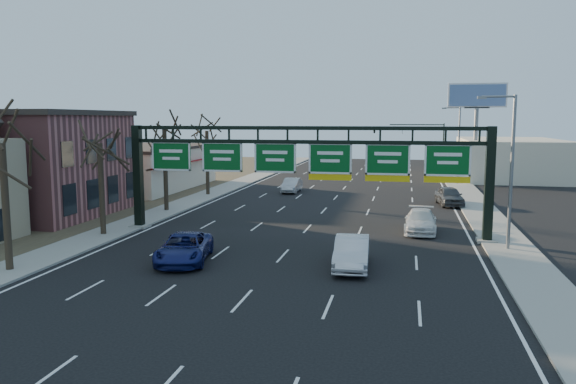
% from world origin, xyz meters
% --- Properties ---
extents(ground, '(160.00, 160.00, 0.00)m').
position_xyz_m(ground, '(0.00, 0.00, 0.00)').
color(ground, black).
rests_on(ground, ground).
extents(sidewalk_left, '(3.00, 120.00, 0.12)m').
position_xyz_m(sidewalk_left, '(-12.80, 20.00, 0.06)').
color(sidewalk_left, gray).
rests_on(sidewalk_left, ground).
extents(sidewalk_right, '(3.00, 120.00, 0.12)m').
position_xyz_m(sidewalk_right, '(12.80, 20.00, 0.06)').
color(sidewalk_right, gray).
rests_on(sidewalk_right, ground).
extents(dirt_strip_left, '(21.00, 120.00, 0.06)m').
position_xyz_m(dirt_strip_left, '(-25.00, 20.00, 0.03)').
color(dirt_strip_left, '#473D2B').
rests_on(dirt_strip_left, ground).
extents(lane_markings, '(21.60, 120.00, 0.01)m').
position_xyz_m(lane_markings, '(0.00, 20.00, 0.01)').
color(lane_markings, white).
rests_on(lane_markings, ground).
extents(sign_gantry, '(24.60, 1.20, 7.20)m').
position_xyz_m(sign_gantry, '(0.16, 8.00, 4.63)').
color(sign_gantry, black).
rests_on(sign_gantry, ground).
extents(brick_block, '(10.40, 12.40, 8.30)m').
position_xyz_m(brick_block, '(-21.50, 11.00, 4.16)').
color(brick_block, '#9C5555').
rests_on(brick_block, ground).
extents(cream_strip, '(10.90, 18.40, 4.70)m').
position_xyz_m(cream_strip, '(-21.48, 29.00, 2.36)').
color(cream_strip, beige).
rests_on(cream_strip, ground).
extents(building_right_distant, '(12.00, 20.00, 5.00)m').
position_xyz_m(building_right_distant, '(20.00, 50.00, 2.50)').
color(building_right_distant, beige).
rests_on(building_right_distant, ground).
extents(tree_near, '(3.60, 3.60, 8.86)m').
position_xyz_m(tree_near, '(-12.80, -4.00, 7.48)').
color(tree_near, '#2D2519').
rests_on(tree_near, sidewalk_left).
extents(tree_gantry, '(3.60, 3.60, 8.48)m').
position_xyz_m(tree_gantry, '(-12.80, 5.00, 7.11)').
color(tree_gantry, '#2D2519').
rests_on(tree_gantry, sidewalk_left).
extents(tree_mid, '(3.60, 3.60, 9.24)m').
position_xyz_m(tree_mid, '(-12.80, 15.00, 7.85)').
color(tree_mid, '#2D2519').
rests_on(tree_mid, sidewalk_left).
extents(tree_far, '(3.60, 3.60, 8.86)m').
position_xyz_m(tree_far, '(-12.80, 25.00, 7.48)').
color(tree_far, '#2D2519').
rests_on(tree_far, sidewalk_left).
extents(streetlight_near, '(2.15, 0.22, 9.00)m').
position_xyz_m(streetlight_near, '(12.47, 6.00, 5.08)').
color(streetlight_near, slate).
rests_on(streetlight_near, sidewalk_right).
extents(streetlight_far, '(2.15, 0.22, 9.00)m').
position_xyz_m(streetlight_far, '(12.47, 40.00, 5.08)').
color(streetlight_far, slate).
rests_on(streetlight_far, sidewalk_right).
extents(billboard_right, '(7.00, 0.50, 12.00)m').
position_xyz_m(billboard_right, '(15.00, 44.98, 9.06)').
color(billboard_right, slate).
rests_on(billboard_right, ground).
extents(traffic_signal_mast, '(10.16, 0.54, 7.00)m').
position_xyz_m(traffic_signal_mast, '(5.69, 55.00, 5.50)').
color(traffic_signal_mast, black).
rests_on(traffic_signal_mast, ground).
extents(car_blue_suv, '(3.54, 5.83, 1.51)m').
position_xyz_m(car_blue_suv, '(-4.90, -0.37, 0.76)').
color(car_blue_suv, navy).
rests_on(car_blue_suv, ground).
extents(car_silver_sedan, '(1.97, 5.02, 1.63)m').
position_xyz_m(car_silver_sedan, '(4.04, 0.21, 0.81)').
color(car_silver_sedan, silver).
rests_on(car_silver_sedan, ground).
extents(car_white_wagon, '(2.26, 5.20, 1.49)m').
position_xyz_m(car_white_wagon, '(7.72, 10.52, 0.74)').
color(car_white_wagon, silver).
rests_on(car_white_wagon, ground).
extents(car_grey_far, '(2.63, 5.12, 1.67)m').
position_xyz_m(car_grey_far, '(10.50, 23.27, 0.83)').
color(car_grey_far, '#424448').
rests_on(car_grey_far, ground).
extents(car_silver_distant, '(1.57, 4.41, 1.45)m').
position_xyz_m(car_silver_distant, '(-5.01, 29.06, 0.73)').
color(car_silver_distant, '#ADAEB2').
rests_on(car_silver_distant, ground).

